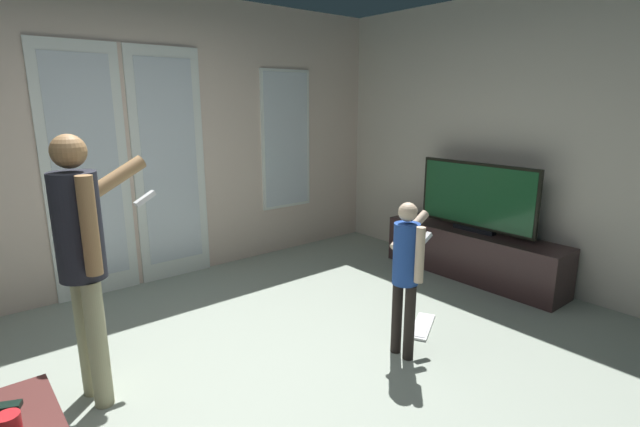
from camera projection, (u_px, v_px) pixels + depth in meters
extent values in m
cube|color=#96A193|center=(229.00, 416.00, 2.59)|extent=(6.35, 4.62, 0.02)
cube|color=beige|center=(92.00, 145.00, 3.98)|extent=(6.35, 0.06, 2.66)
cube|color=white|center=(87.00, 176.00, 3.96)|extent=(0.69, 0.02, 2.20)
cube|color=silver|center=(87.00, 170.00, 3.94)|extent=(0.53, 0.01, 1.90)
cube|color=white|center=(170.00, 168.00, 4.41)|extent=(0.69, 0.02, 2.20)
cube|color=silver|center=(170.00, 163.00, 4.39)|extent=(0.53, 0.01, 1.90)
cube|color=white|center=(286.00, 140.00, 5.20)|extent=(0.64, 0.02, 1.52)
cube|color=silver|center=(287.00, 140.00, 5.19)|extent=(0.58, 0.01, 1.46)
cube|color=beige|center=(532.00, 142.00, 4.22)|extent=(0.06, 4.62, 2.66)
cube|color=#352222|center=(472.00, 254.00, 4.56)|extent=(0.41, 1.79, 0.47)
cube|color=black|center=(565.00, 278.00, 3.89)|extent=(0.35, 0.02, 0.26)
cube|color=black|center=(474.00, 229.00, 4.50)|extent=(0.08, 0.42, 0.04)
cube|color=black|center=(477.00, 195.00, 4.42)|extent=(0.04, 1.21, 0.62)
cube|color=#194C28|center=(475.00, 196.00, 4.41)|extent=(0.00, 1.16, 0.57)
cylinder|color=tan|center=(98.00, 345.00, 2.58)|extent=(0.10, 0.10, 0.75)
cylinder|color=tan|center=(86.00, 335.00, 2.69)|extent=(0.10, 0.10, 0.75)
cylinder|color=#24252F|center=(78.00, 226.00, 2.48)|extent=(0.24, 0.24, 0.58)
sphere|color=#9F754A|center=(68.00, 151.00, 2.39)|extent=(0.18, 0.18, 0.18)
cylinder|color=#9F754A|center=(89.00, 226.00, 2.37)|extent=(0.08, 0.08, 0.52)
cylinder|color=#9F754A|center=(105.00, 185.00, 2.72)|extent=(0.51, 0.15, 0.31)
cube|color=white|center=(145.00, 198.00, 2.91)|extent=(0.14, 0.06, 0.09)
cylinder|color=black|center=(409.00, 323.00, 3.09)|extent=(0.07, 0.07, 0.52)
cylinder|color=black|center=(397.00, 317.00, 3.18)|extent=(0.07, 0.07, 0.52)
cylinder|color=#24499F|center=(406.00, 254.00, 3.02)|extent=(0.17, 0.17, 0.41)
sphere|color=beige|center=(408.00, 212.00, 2.96)|extent=(0.12, 0.12, 0.12)
cylinder|color=beige|center=(420.00, 255.00, 2.93)|extent=(0.06, 0.06, 0.36)
cylinder|color=beige|center=(410.00, 230.00, 3.18)|extent=(0.34, 0.07, 0.24)
cube|color=white|center=(424.00, 240.00, 3.29)|extent=(0.14, 0.05, 0.10)
cube|color=white|center=(422.00, 326.00, 3.58)|extent=(0.45, 0.32, 0.02)
cube|color=silver|center=(422.00, 325.00, 3.57)|extent=(0.40, 0.28, 0.00)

